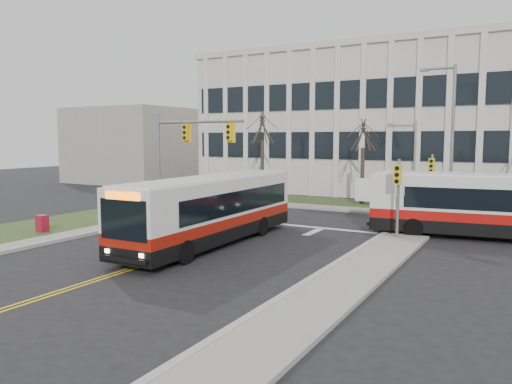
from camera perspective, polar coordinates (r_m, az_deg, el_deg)
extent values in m
plane|color=black|center=(21.24, -8.41, -6.86)|extent=(120.00, 120.00, 0.00)
cube|color=#9E9B93|center=(13.33, 4.48, -14.43)|extent=(2.00, 26.00, 0.14)
cube|color=#9E9B93|center=(32.80, 15.42, -2.30)|extent=(44.00, 1.60, 0.14)
cube|color=#32471E|center=(35.51, 16.51, -1.72)|extent=(44.00, 5.00, 0.12)
cube|color=silver|center=(47.00, 20.02, 7.28)|extent=(40.00, 16.00, 12.00)
cube|color=#9E9B93|center=(57.37, -13.19, 5.22)|extent=(12.00, 12.00, 8.00)
cylinder|color=slate|center=(30.94, -11.06, 2.96)|extent=(0.22, 0.22, 6.20)
cylinder|color=slate|center=(29.06, -6.61, 7.96)|extent=(6.00, 0.16, 0.16)
cube|color=yellow|center=(29.40, -8.04, 6.75)|extent=(0.34, 0.24, 0.92)
cube|color=yellow|center=(27.69, -3.06, 6.85)|extent=(0.34, 0.24, 0.92)
cylinder|color=slate|center=(24.15, 15.91, -0.88)|extent=(0.14, 0.14, 3.80)
cube|color=yellow|center=(23.85, 15.88, 1.93)|extent=(0.34, 0.24, 0.92)
cylinder|color=slate|center=(32.44, 19.41, 0.74)|extent=(0.14, 0.14, 3.80)
cube|color=yellow|center=(32.16, 19.42, 2.84)|extent=(0.34, 0.24, 0.92)
cylinder|color=slate|center=(32.85, 21.51, 5.44)|extent=(0.20, 0.20, 9.20)
cylinder|color=slate|center=(33.26, 20.24, 13.10)|extent=(1.80, 0.14, 0.14)
cube|color=slate|center=(33.41, 18.68, 13.03)|extent=(0.50, 0.25, 0.18)
cylinder|color=slate|center=(35.78, 11.51, -0.82)|extent=(0.08, 0.08, 1.00)
cylinder|color=slate|center=(35.43, 13.35, -0.93)|extent=(0.08, 0.08, 1.00)
cube|color=white|center=(35.53, 12.45, 0.25)|extent=(1.50, 0.12, 1.60)
cylinder|color=#42352B|center=(39.18, 0.72, 2.56)|extent=(0.28, 0.28, 4.62)
cylinder|color=#42352B|center=(36.26, 12.05, 1.72)|extent=(0.28, 0.28, 4.09)
cube|color=maroon|center=(27.11, -23.24, -3.45)|extent=(0.53, 0.48, 0.95)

